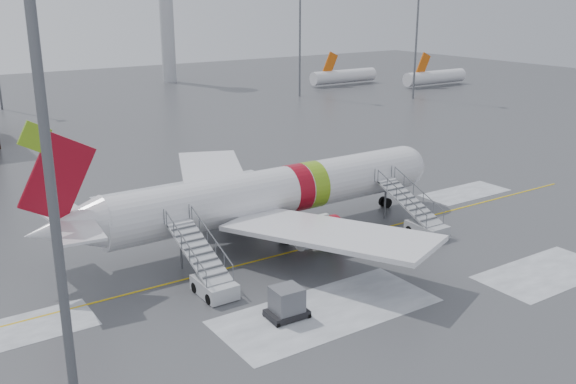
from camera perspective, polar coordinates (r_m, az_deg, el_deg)
ground at (r=50.57m, az=2.06°, el=-4.37°), size 260.00×260.00×0.00m
airliner at (r=50.60m, az=-2.15°, el=-0.25°), size 35.03×32.97×11.18m
airstair_fwd at (r=52.96m, az=11.68°, el=-2.49°), size 2.05×7.70×3.48m
airstair_aft at (r=42.33m, az=-7.05°, el=-7.38°), size 2.05×7.70×3.48m
pushback_tug at (r=49.97m, az=4.86°, el=-3.91°), size 2.58×1.98×1.44m
uld_container at (r=38.79m, az=-0.11°, el=-9.89°), size 2.46×1.85×1.95m
light_mast_near at (r=27.77m, az=-20.86°, el=5.41°), size 1.20×1.20×26.00m
light_mast_far_ne at (r=122.00m, az=1.07°, el=14.95°), size 1.20×1.20×24.25m
light_mast_far_e at (r=121.51m, az=11.43°, el=14.62°), size 1.20×1.20×24.25m
distant_aircraft at (r=137.43m, az=7.68°, el=9.26°), size 35.00×18.00×8.00m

